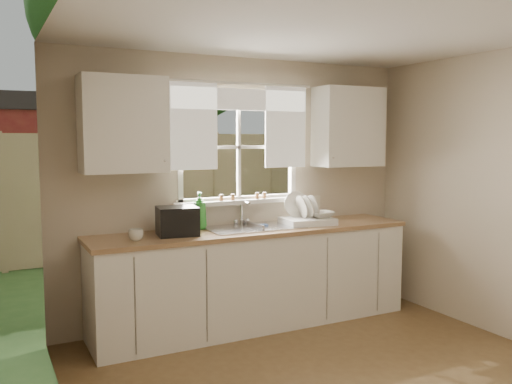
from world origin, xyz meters
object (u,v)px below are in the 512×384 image
soap_bottle_a (200,210)px  cup (136,235)px  black_appliance (177,221)px  dish_rack (307,218)px

soap_bottle_a → cup: bearing=-151.3°
soap_bottle_a → black_appliance: 0.35m
dish_rack → cup: dish_rack is taller
dish_rack → black_appliance: size_ratio=1.51×
cup → black_appliance: size_ratio=0.36×
dish_rack → soap_bottle_a: (-1.02, 0.21, 0.11)m
dish_rack → cup: 1.69m
dish_rack → black_appliance: (-1.30, 0.01, 0.06)m
cup → black_appliance: black_appliance is taller
dish_rack → soap_bottle_a: size_ratio=1.48×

